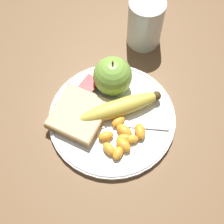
{
  "coord_description": "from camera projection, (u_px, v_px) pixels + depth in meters",
  "views": [
    {
      "loc": [
        -0.23,
        -0.15,
        0.57
      ],
      "look_at": [
        0.0,
        0.0,
        0.03
      ],
      "focal_mm": 50.0,
      "sensor_mm": 36.0,
      "label": 1
    }
  ],
  "objects": [
    {
      "name": "ground_plane",
      "position": [
        112.0,
        119.0,
        0.64
      ],
      "size": [
        3.0,
        3.0,
        0.0
      ],
      "primitive_type": "plane",
      "color": "brown"
    },
    {
      "name": "fork",
      "position": [
        114.0,
        123.0,
        0.62
      ],
      "size": [
        0.1,
        0.17,
        0.0
      ],
      "rotation": [
        0.0,
        0.0,
        14.63
      ],
      "color": "#B2B2B7",
      "rests_on": "plate"
    },
    {
      "name": "jam_packet",
      "position": [
        90.0,
        86.0,
        0.65
      ],
      "size": [
        0.04,
        0.03,
        0.02
      ],
      "color": "silver",
      "rests_on": "plate"
    },
    {
      "name": "apple",
      "position": [
        113.0,
        76.0,
        0.62
      ],
      "size": [
        0.08,
        0.08,
        0.09
      ],
      "color": "#84BC47",
      "rests_on": "plate"
    },
    {
      "name": "orange_segment_5",
      "position": [
        124.0,
        131.0,
        0.6
      ],
      "size": [
        0.02,
        0.04,
        0.02
      ],
      "color": "#F9A32D",
      "rests_on": "plate"
    },
    {
      "name": "orange_segment_4",
      "position": [
        124.0,
        138.0,
        0.6
      ],
      "size": [
        0.03,
        0.03,
        0.02
      ],
      "color": "#F9A32D",
      "rests_on": "plate"
    },
    {
      "name": "orange_segment_8",
      "position": [
        115.0,
        117.0,
        0.62
      ],
      "size": [
        0.02,
        0.03,
        0.01
      ],
      "color": "#F9A32D",
      "rests_on": "plate"
    },
    {
      "name": "orange_segment_7",
      "position": [
        123.0,
        145.0,
        0.59
      ],
      "size": [
        0.03,
        0.04,
        0.02
      ],
      "color": "#F9A32D",
      "rests_on": "plate"
    },
    {
      "name": "orange_segment_2",
      "position": [
        140.0,
        131.0,
        0.6
      ],
      "size": [
        0.04,
        0.04,
        0.02
      ],
      "color": "#F9A32D",
      "rests_on": "plate"
    },
    {
      "name": "orange_segment_6",
      "position": [
        118.0,
        121.0,
        0.61
      ],
      "size": [
        0.03,
        0.03,
        0.02
      ],
      "color": "#F9A32D",
      "rests_on": "plate"
    },
    {
      "name": "juice_glass",
      "position": [
        145.0,
        24.0,
        0.68
      ],
      "size": [
        0.08,
        0.08,
        0.11
      ],
      "color": "silver",
      "rests_on": "ground_plane"
    },
    {
      "name": "orange_segment_9",
      "position": [
        118.0,
        153.0,
        0.58
      ],
      "size": [
        0.03,
        0.02,
        0.02
      ],
      "color": "#F9A32D",
      "rests_on": "plate"
    },
    {
      "name": "bread_slice",
      "position": [
        79.0,
        114.0,
        0.62
      ],
      "size": [
        0.12,
        0.11,
        0.02
      ],
      "color": "#AB8751",
      "rests_on": "plate"
    },
    {
      "name": "banana",
      "position": [
        121.0,
        107.0,
        0.62
      ],
      "size": [
        0.16,
        0.13,
        0.04
      ],
      "color": "#E0CC4C",
      "rests_on": "plate"
    },
    {
      "name": "orange_segment_0",
      "position": [
        109.0,
        149.0,
        0.59
      ],
      "size": [
        0.03,
        0.03,
        0.02
      ],
      "color": "#F9A32D",
      "rests_on": "plate"
    },
    {
      "name": "plate",
      "position": [
        112.0,
        117.0,
        0.63
      ],
      "size": [
        0.26,
        0.26,
        0.01
      ],
      "color": "white",
      "rests_on": "ground_plane"
    },
    {
      "name": "orange_segment_3",
      "position": [
        106.0,
        136.0,
        0.6
      ],
      "size": [
        0.04,
        0.03,
        0.02
      ],
      "color": "#F9A32D",
      "rests_on": "plate"
    },
    {
      "name": "orange_segment_1",
      "position": [
        131.0,
        139.0,
        0.6
      ],
      "size": [
        0.03,
        0.03,
        0.02
      ],
      "color": "#F9A32D",
      "rests_on": "plate"
    }
  ]
}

